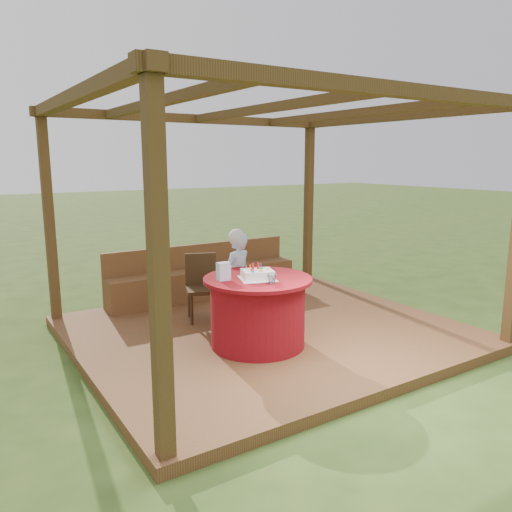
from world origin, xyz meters
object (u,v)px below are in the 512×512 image
Objects in this scene: bench at (204,280)px; table at (258,311)px; elderly_woman at (237,277)px; drinking_glass at (272,279)px; gift_bag at (223,271)px; chair at (202,284)px; birthday_cake at (258,274)px.

bench is 2.19m from table.
elderly_woman is (-0.25, -1.43, 0.36)m from bench.
gift_bag is at bearing 131.94° from drinking_glass.
gift_bag is at bearing -130.78° from elderly_woman.
chair is at bearing 94.37° from table.
birthday_cake is 0.38m from gift_bag.
drinking_glass is (-0.02, -0.30, 0.44)m from table.
chair is 1.80× the size of birthday_cake.
drinking_glass is (-0.17, -1.02, 0.21)m from elderly_woman.
birthday_cake is at bearing -104.05° from elderly_woman.
table is at bearing -100.80° from bench.
table is at bearing -102.16° from elderly_woman.
elderly_woman is (0.25, -0.49, 0.16)m from chair.
elderly_woman reaches higher than birthday_cake.
elderly_woman is at bearing -63.46° from chair.
birthday_cake reaches higher than chair.
elderly_woman is 11.85× the size of drinking_glass.
drinking_glass reaches higher than bench.
gift_bag is (-0.34, 0.15, 0.05)m from birthday_cake.
birthday_cake is (-0.04, -0.05, 0.44)m from table.
gift_bag is (-0.79, -2.04, 0.62)m from bench.
elderly_woman reaches higher than bench.
table is at bearing -13.40° from gift_bag.
table is 1.22m from chair.
elderly_woman is at bearing 77.84° from table.
birthday_cake is (-0.19, -0.77, 0.21)m from elderly_woman.
chair is (-0.09, 1.21, 0.07)m from table.
gift_bag is at bearing 165.36° from table.
chair is at bearing 92.83° from drinking_glass.
bench is at bearing 79.90° from elderly_woman.
bench is 15.26× the size of gift_bag.
table is 0.77m from elderly_woman.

